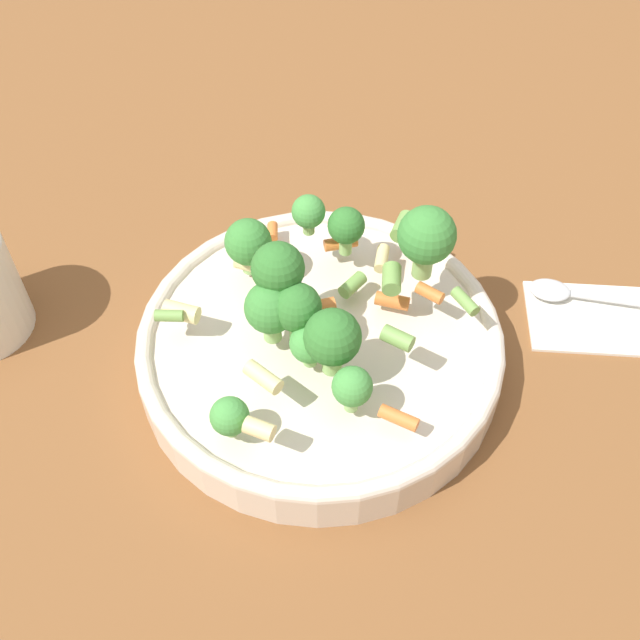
{
  "coord_description": "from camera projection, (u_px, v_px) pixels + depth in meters",
  "views": [
    {
      "loc": [
        -0.08,
        0.37,
        0.5
      ],
      "look_at": [
        0.0,
        0.0,
        0.05
      ],
      "focal_mm": 42.0,
      "sensor_mm": 36.0,
      "label": 1
    }
  ],
  "objects": [
    {
      "name": "napkin",
      "position": [
        598.0,
        318.0,
        0.65
      ],
      "size": [
        0.13,
        0.09,
        0.01
      ],
      "color": "white",
      "rests_on": "ground_plane"
    },
    {
      "name": "ground_plane",
      "position": [
        320.0,
        363.0,
        0.62
      ],
      "size": [
        3.0,
        3.0,
        0.0
      ],
      "primitive_type": "plane",
      "color": "brown"
    },
    {
      "name": "bowl",
      "position": [
        320.0,
        346.0,
        0.6
      ],
      "size": [
        0.29,
        0.29,
        0.04
      ],
      "color": "beige",
      "rests_on": "ground_plane"
    },
    {
      "name": "pasta_salad",
      "position": [
        320.0,
        289.0,
        0.56
      ],
      "size": [
        0.24,
        0.24,
        0.09
      ],
      "color": "#8CB766",
      "rests_on": "bowl"
    },
    {
      "name": "spoon",
      "position": [
        590.0,
        296.0,
        0.66
      ],
      "size": [
        0.17,
        0.03,
        0.01
      ],
      "rotation": [
        0.0,
        0.0,
        6.29
      ],
      "color": "silver",
      "rests_on": "napkin"
    }
  ]
}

